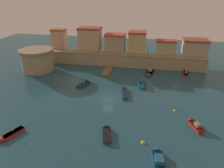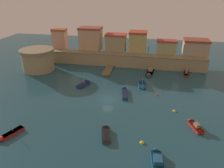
% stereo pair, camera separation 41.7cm
% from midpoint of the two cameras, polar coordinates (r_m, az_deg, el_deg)
% --- Properties ---
extents(ground_plane, '(136.66, 136.66, 0.00)m').
position_cam_midpoint_polar(ground_plane, '(51.60, -0.92, -4.18)').
color(ground_plane, '#1E4756').
extents(quay_wall, '(53.94, 3.83, 4.24)m').
position_cam_midpoint_polar(quay_wall, '(73.04, 3.10, 6.42)').
color(quay_wall, '#9E8966').
rests_on(quay_wall, ground).
extents(old_town_backdrop, '(53.68, 5.92, 7.87)m').
position_cam_midpoint_polar(old_town_backdrop, '(75.61, 4.15, 11.08)').
color(old_town_backdrop, tan).
rests_on(old_town_backdrop, ground).
extents(fortress_tower, '(10.58, 10.58, 6.93)m').
position_cam_midpoint_polar(fortress_tower, '(72.78, -18.98, 6.19)').
color(fortress_tower, '#9E8966').
rests_on(fortress_tower, ground).
extents(pier_dock, '(2.57, 8.68, 0.70)m').
position_cam_midpoint_polar(pier_dock, '(68.65, -0.94, 3.57)').
color(pier_dock, brown).
rests_on(pier_dock, ground).
extents(quay_lamp_0, '(0.32, 0.32, 3.00)m').
position_cam_midpoint_polar(quay_lamp_0, '(73.45, -3.40, 9.89)').
color(quay_lamp_0, black).
rests_on(quay_lamp_0, quay_wall).
extents(quay_lamp_1, '(0.32, 0.32, 3.40)m').
position_cam_midpoint_polar(quay_lamp_1, '(71.18, 9.84, 9.29)').
color(quay_lamp_1, black).
rests_on(quay_lamp_1, quay_wall).
extents(moored_boat_0, '(2.11, 6.52, 2.99)m').
position_cam_midpoint_polar(moored_boat_0, '(70.70, 19.39, 2.98)').
color(moored_boat_0, red).
rests_on(moored_boat_0, ground).
extents(moored_boat_1, '(3.13, 5.30, 2.48)m').
position_cam_midpoint_polar(moored_boat_1, '(43.90, -25.55, -12.13)').
color(moored_boat_1, red).
rests_on(moored_boat_1, ground).
extents(moored_boat_2, '(2.30, 5.95, 1.92)m').
position_cam_midpoint_polar(moored_boat_2, '(35.74, 12.20, -18.89)').
color(moored_boat_2, '#195689').
rests_on(moored_boat_2, ground).
extents(moored_boat_3, '(2.49, 7.13, 1.21)m').
position_cam_midpoint_polar(moored_boat_3, '(54.64, 3.56, -2.14)').
color(moored_boat_3, navy).
rests_on(moored_boat_3, ground).
extents(moored_boat_4, '(3.00, 4.90, 2.32)m').
position_cam_midpoint_polar(moored_boat_4, '(45.05, 21.23, -10.13)').
color(moored_boat_4, red).
rests_on(moored_boat_4, ground).
extents(moored_boat_5, '(2.40, 4.73, 3.34)m').
position_cam_midpoint_polar(moored_boat_5, '(58.34, 8.32, -0.41)').
color(moored_boat_5, '#195689').
rests_on(moored_boat_5, ground).
extents(moored_boat_6, '(3.52, 5.37, 3.07)m').
position_cam_midpoint_polar(moored_boat_6, '(59.85, -6.81, 0.15)').
color(moored_boat_6, navy).
rests_on(moored_boat_6, ground).
extents(moored_boat_7, '(2.94, 6.79, 2.41)m').
position_cam_midpoint_polar(moored_boat_7, '(66.82, 10.11, 2.73)').
color(moored_boat_7, '#333338').
rests_on(moored_boat_7, ground).
extents(moored_boat_8, '(2.74, 5.45, 1.40)m').
position_cam_midpoint_polar(moored_boat_8, '(40.47, -1.37, -12.63)').
color(moored_boat_8, '#333338').
rests_on(moored_boat_8, ground).
extents(mooring_buoy_0, '(0.69, 0.69, 0.69)m').
position_cam_midpoint_polar(mooring_buoy_0, '(49.00, 16.48, -6.99)').
color(mooring_buoy_0, yellow).
rests_on(mooring_buoy_0, ground).
extents(mooring_buoy_1, '(0.78, 0.78, 0.78)m').
position_cam_midpoint_polar(mooring_buoy_1, '(38.96, 8.29, -15.29)').
color(mooring_buoy_1, yellow).
rests_on(mooring_buoy_1, ground).
extents(mooring_buoy_2, '(0.51, 0.51, 0.51)m').
position_cam_midpoint_polar(mooring_buoy_2, '(54.79, 12.10, -2.96)').
color(mooring_buoy_2, red).
rests_on(mooring_buoy_2, ground).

